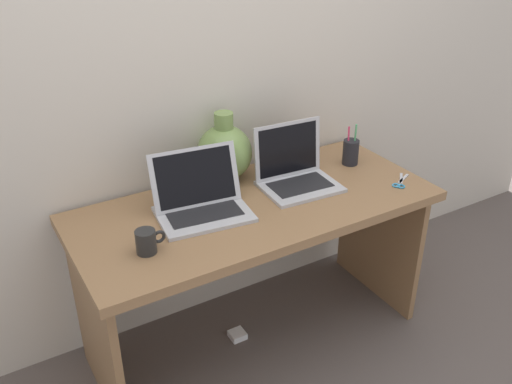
% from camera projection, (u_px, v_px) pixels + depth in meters
% --- Properties ---
extents(ground_plane, '(6.00, 6.00, 0.00)m').
position_uv_depth(ground_plane, '(256.00, 336.00, 2.57)').
color(ground_plane, '#564C47').
extents(back_wall, '(4.40, 0.04, 2.40)m').
position_uv_depth(back_wall, '(211.00, 59.00, 2.28)').
color(back_wall, beige).
rests_on(back_wall, ground).
extents(desk, '(1.47, 0.64, 0.70)m').
position_uv_depth(desk, '(256.00, 234.00, 2.31)').
color(desk, olive).
rests_on(desk, ground).
extents(laptop_left, '(0.38, 0.30, 0.24)m').
position_uv_depth(laptop_left, '(200.00, 197.00, 2.15)').
color(laptop_left, '#B2B2B7').
rests_on(laptop_left, desk).
extents(laptop_right, '(0.33, 0.27, 0.25)m').
position_uv_depth(laptop_right, '(294.00, 169.00, 2.36)').
color(laptop_right, '#B2B2B7').
rests_on(laptop_right, desk).
extents(green_vase, '(0.23, 0.23, 0.30)m').
position_uv_depth(green_vase, '(225.00, 152.00, 2.38)').
color(green_vase, '#75934C').
rests_on(green_vase, desk).
extents(coffee_mug, '(0.11, 0.07, 0.09)m').
position_uv_depth(coffee_mug, '(147.00, 241.00, 1.92)').
color(coffee_mug, black).
rests_on(coffee_mug, desk).
extents(pen_cup, '(0.07, 0.07, 0.19)m').
position_uv_depth(pen_cup, '(351.00, 152.00, 2.54)').
color(pen_cup, black).
rests_on(pen_cup, desk).
extents(scissors, '(0.14, 0.12, 0.01)m').
position_uv_depth(scissors, '(400.00, 183.00, 2.39)').
color(scissors, '#B7B7BC').
rests_on(scissors, desk).
extents(power_brick, '(0.07, 0.07, 0.03)m').
position_uv_depth(power_brick, '(237.00, 335.00, 2.56)').
color(power_brick, white).
rests_on(power_brick, ground).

